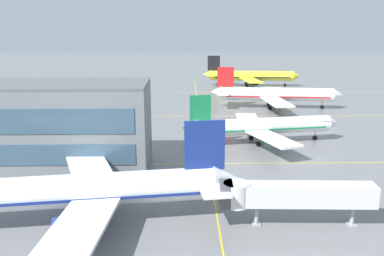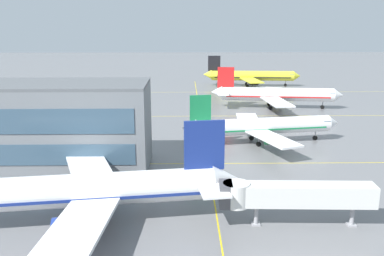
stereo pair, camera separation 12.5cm
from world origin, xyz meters
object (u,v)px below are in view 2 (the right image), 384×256
(airliner_front_gate, at_px, (80,191))
(jet_bridge, at_px, (286,195))
(airliner_third_row, at_px, (276,94))
(airliner_far_left_stand, at_px, (251,76))
(airliner_second_row, at_px, (262,126))

(airliner_front_gate, distance_m, jet_bridge, 25.55)
(airliner_third_row, xyz_separation_m, jet_bridge, (-13.74, -72.52, 0.04))
(airliner_third_row, relative_size, airliner_far_left_stand, 1.02)
(airliner_second_row, relative_size, airliner_far_left_stand, 0.91)
(airliner_third_row, relative_size, jet_bridge, 1.96)
(airliner_second_row, height_order, jet_bridge, airliner_second_row)
(airliner_front_gate, height_order, airliner_far_left_stand, airliner_front_gate)
(airliner_second_row, bearing_deg, airliner_front_gate, -129.10)
(airliner_far_left_stand, bearing_deg, airliner_third_row, -88.96)
(airliner_front_gate, bearing_deg, airliner_far_left_stand, 71.28)
(airliner_far_left_stand, bearing_deg, jet_bridge, -96.46)
(airliner_front_gate, bearing_deg, jet_bridge, -2.17)
(airliner_second_row, height_order, airliner_third_row, airliner_third_row)
(jet_bridge, bearing_deg, airliner_second_row, 84.66)
(airliner_second_row, distance_m, jet_bridge, 36.75)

